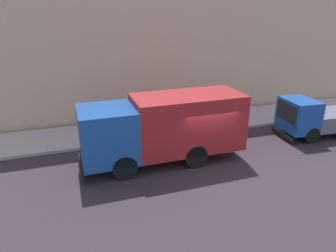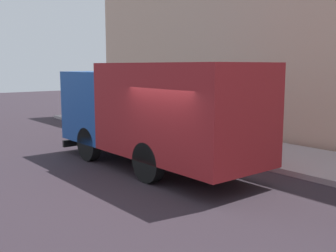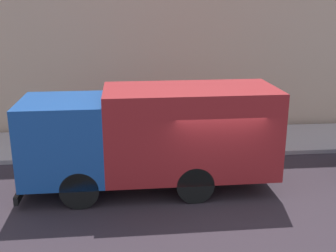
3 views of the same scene
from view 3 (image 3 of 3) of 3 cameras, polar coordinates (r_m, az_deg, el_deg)
The scene contains 6 objects.
ground at distance 12.71m, azimuth 6.42°, elevation -9.24°, with size 80.00×80.00×0.00m, color #2E252C.
sidewalk at distance 16.94m, azimuth 3.25°, elevation -2.10°, with size 3.36×30.00×0.16m, color #A5979A.
building_facade at distance 18.20m, azimuth 2.46°, elevation 15.23°, with size 0.50×30.00×10.13m, color tan.
large_utility_truck at distance 12.39m, azimuth -2.18°, elevation -1.08°, with size 2.50×7.57×3.13m.
pedestrian_walking at distance 16.75m, azimuth -12.23°, elevation 1.03°, with size 0.47×0.47×1.82m.
street_sign_post at distance 15.26m, azimuth 3.90°, elevation 1.32°, with size 0.44×0.08×2.24m.
Camera 3 is at (-11.16, 2.47, 5.55)m, focal length 44.50 mm.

